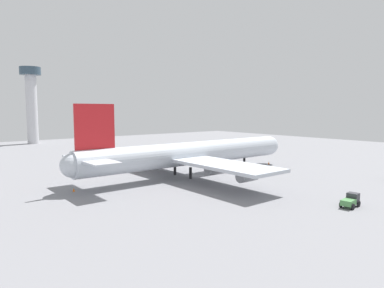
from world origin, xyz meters
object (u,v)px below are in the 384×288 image
(fuel_truck, at_px, (351,200))
(control_tower, at_px, (31,98))
(cargo_airplane, at_px, (191,154))
(safety_cone_tail, at_px, (74,190))
(baggage_tug, at_px, (108,158))
(safety_cone_nose, at_px, (269,163))

(fuel_truck, relative_size, control_tower, 0.12)
(cargo_airplane, bearing_deg, safety_cone_tail, 176.86)
(cargo_airplane, height_order, safety_cone_tail, cargo_airplane)
(baggage_tug, xyz_separation_m, safety_cone_nose, (36.63, -36.19, -0.70))
(safety_cone_nose, xyz_separation_m, control_tower, (-39.34, 115.40, 21.97))
(baggage_tug, bearing_deg, cargo_airplane, -80.09)
(control_tower, bearing_deg, fuel_truck, -85.25)
(fuel_truck, height_order, control_tower, control_tower)
(fuel_truck, height_order, safety_cone_nose, fuel_truck)
(safety_cone_nose, relative_size, control_tower, 0.02)
(fuel_truck, xyz_separation_m, baggage_tug, (-10.10, 75.04, -0.05))
(cargo_airplane, relative_size, fuel_truck, 15.27)
(cargo_airplane, bearing_deg, baggage_tug, 99.91)
(safety_cone_nose, bearing_deg, control_tower, 108.82)
(safety_cone_nose, bearing_deg, safety_cone_tail, 177.75)
(control_tower, bearing_deg, baggage_tug, -88.04)
(baggage_tug, bearing_deg, safety_cone_tail, -124.58)
(cargo_airplane, xyz_separation_m, safety_cone_nose, (30.43, -0.74, -5.26))
(safety_cone_nose, height_order, safety_cone_tail, safety_cone_nose)
(safety_cone_tail, bearing_deg, baggage_tug, 55.42)
(fuel_truck, xyz_separation_m, safety_cone_nose, (26.53, 38.85, -0.75))
(cargo_airplane, height_order, control_tower, control_tower)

